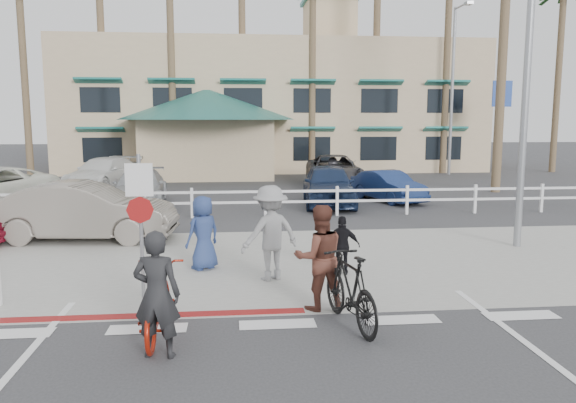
{
  "coord_description": "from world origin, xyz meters",
  "views": [
    {
      "loc": [
        -0.67,
        -7.8,
        3.19
      ],
      "look_at": [
        0.48,
        3.73,
        1.5
      ],
      "focal_mm": 35.0,
      "sensor_mm": 36.0,
      "label": 1
    }
  ],
  "objects": [
    {
      "name": "ground",
      "position": [
        0.0,
        0.0,
        0.0
      ],
      "size": [
        140.0,
        140.0,
        0.0
      ],
      "primitive_type": "plane",
      "color": "#333335"
    },
    {
      "name": "sidewalk_plaza",
      "position": [
        0.0,
        4.5,
        0.01
      ],
      "size": [
        22.0,
        7.0,
        0.01
      ],
      "primitive_type": "cube",
      "color": "gray",
      "rests_on": "ground"
    },
    {
      "name": "cross_street",
      "position": [
        0.0,
        8.5,
        0.0
      ],
      "size": [
        40.0,
        5.0,
        0.01
      ],
      "primitive_type": "cube",
      "color": "#333335",
      "rests_on": "ground"
    },
    {
      "name": "parking_lot",
      "position": [
        0.0,
        18.0,
        0.0
      ],
      "size": [
        50.0,
        16.0,
        0.01
      ],
      "primitive_type": "cube",
      "color": "#333335",
      "rests_on": "ground"
    },
    {
      "name": "curb_red",
      "position": [
        -3.0,
        1.2,
        0.01
      ],
      "size": [
        7.0,
        0.25,
        0.02
      ],
      "primitive_type": "cube",
      "color": "maroon",
      "rests_on": "ground"
    },
    {
      "name": "rail_fence",
      "position": [
        0.5,
        10.5,
        0.5
      ],
      "size": [
        29.4,
        0.16,
        1.0
      ],
      "primitive_type": null,
      "color": "silver",
      "rests_on": "ground"
    },
    {
      "name": "building",
      "position": [
        2.0,
        31.0,
        5.65
      ],
      "size": [
        28.0,
        16.0,
        11.3
      ],
      "primitive_type": null,
      "color": "#C7AE88",
      "rests_on": "ground"
    },
    {
      "name": "sign_post",
      "position": [
        -2.3,
        2.2,
        1.45
      ],
      "size": [
        0.5,
        0.1,
        2.9
      ],
      "primitive_type": null,
      "color": "gray",
      "rests_on": "ground"
    },
    {
      "name": "streetlight_0",
      "position": [
        6.5,
        5.5,
        4.5
      ],
      "size": [
        0.6,
        2.0,
        9.0
      ],
      "primitive_type": null,
      "color": "gray",
      "rests_on": "ground"
    },
    {
      "name": "streetlight_1",
      "position": [
        12.0,
        24.0,
        4.75
      ],
      "size": [
        0.6,
        2.0,
        9.5
      ],
      "primitive_type": null,
      "color": "gray",
      "rests_on": "ground"
    },
    {
      "name": "info_sign",
      "position": [
        14.0,
        22.0,
        2.8
      ],
      "size": [
        1.2,
        0.16,
        5.6
      ],
      "primitive_type": null,
      "color": "navy",
      "rests_on": "ground"
    },
    {
      "name": "palm_1",
      "position": [
        -12.0,
        25.0,
        6.5
      ],
      "size": [
        4.0,
        4.0,
        13.0
      ],
      "primitive_type": null,
      "color": "#163A17",
      "rests_on": "ground"
    },
    {
      "name": "palm_2",
      "position": [
        -8.0,
        26.0,
        8.0
      ],
      "size": [
        4.0,
        4.0,
        16.0
      ],
      "primitive_type": null,
      "color": "#163A17",
      "rests_on": "ground"
    },
    {
      "name": "palm_3",
      "position": [
        -4.0,
        25.0,
        7.0
      ],
      "size": [
        4.0,
        4.0,
        14.0
      ],
      "primitive_type": null,
      "color": "#163A17",
      "rests_on": "ground"
    },
    {
      "name": "palm_4",
      "position": [
        0.0,
        26.0,
        7.5
      ],
      "size": [
        4.0,
        4.0,
        15.0
      ],
      "primitive_type": null,
      "color": "#163A17",
      "rests_on": "ground"
    },
    {
      "name": "palm_5",
      "position": [
        4.0,
        25.0,
        6.5
      ],
      "size": [
        4.0,
        4.0,
        13.0
      ],
      "primitive_type": null,
      "color": "#163A17",
      "rests_on": "ground"
    },
    {
      "name": "palm_6",
      "position": [
        8.0,
        26.0,
        8.5
      ],
      "size": [
        4.0,
        4.0,
        17.0
      ],
      "primitive_type": null,
      "color": "#163A17",
      "rests_on": "ground"
    },
    {
      "name": "palm_7",
      "position": [
        12.0,
        25.0,
        7.0
      ],
      "size": [
        4.0,
        4.0,
        14.0
      ],
      "primitive_type": null,
      "color": "#163A17",
      "rests_on": "ground"
    },
    {
      "name": "palm_8",
      "position": [
        16.0,
        26.0,
        7.5
      ],
      "size": [
        4.0,
        4.0,
        15.0
      ],
      "primitive_type": null,
      "color": "#163A17",
      "rests_on": "ground"
    },
    {
      "name": "palm_9",
      "position": [
        19.0,
        25.0,
        6.5
      ],
      "size": [
        4.0,
        4.0,
        13.0
      ],
      "primitive_type": null,
      "color": "#163A17",
      "rests_on": "ground"
    },
    {
      "name": "palm_11",
      "position": [
        11.0,
        16.0,
        7.0
      ],
      "size": [
        4.0,
        4.0,
        14.0
      ],
      "primitive_type": null,
      "color": "#163A17",
      "rests_on": "ground"
    },
    {
      "name": "bike_red",
      "position": [
        -1.81,
        0.31,
        0.52
      ],
      "size": [
        0.74,
        2.0,
        1.04
      ],
      "primitive_type": "imported",
      "rotation": [
        0.0,
        0.0,
        3.12
      ],
      "color": "maroon",
      "rests_on": "ground"
    },
    {
      "name": "rider_red",
      "position": [
        -1.7,
        -0.42,
        0.88
      ],
      "size": [
        0.7,
        0.53,
        1.75
      ],
      "primitive_type": "imported",
      "rotation": [
        0.0,
        0.0,
        2.96
      ],
      "color": "black",
      "rests_on": "ground"
    },
    {
      "name": "bike_black",
      "position": [
        1.12,
        0.45,
        0.59
      ],
      "size": [
        0.94,
        2.04,
        1.18
      ],
      "primitive_type": "imported",
      "rotation": [
        0.0,
        0.0,
        3.34
      ],
      "color": "black",
      "rests_on": "ground"
    },
    {
      "name": "rider_black",
      "position": [
        0.77,
        1.3,
        0.9
      ],
      "size": [
        0.94,
        0.77,
        1.79
      ],
      "primitive_type": "imported",
      "rotation": [
        0.0,
        0.0,
        3.25
      ],
      "color": "#592E23",
      "rests_on": "ground"
    },
    {
      "name": "pedestrian_a",
      "position": [
        0.06,
        3.13,
        0.96
      ],
      "size": [
        1.42,
        1.16,
        1.91
      ],
      "primitive_type": "imported",
      "rotation": [
        0.0,
        0.0,
        3.57
      ],
      "color": "gray",
      "rests_on": "ground"
    },
    {
      "name": "pedestrian_child",
      "position": [
        1.57,
        3.36,
        0.62
      ],
      "size": [
        0.77,
        0.43,
        1.23
      ],
      "primitive_type": "imported",
      "rotation": [
        0.0,
        0.0,
        2.96
      ],
      "color": "black",
      "rests_on": "ground"
    },
    {
      "name": "pedestrian_b",
      "position": [
        -1.31,
        4.07,
        0.8
      ],
      "size": [
        0.93,
        0.88,
        1.6
      ],
      "primitive_type": "imported",
      "rotation": [
        0.0,
        0.0,
        3.79
      ],
      "color": "navy",
      "rests_on": "ground"
    },
    {
      "name": "car_white_sedan",
      "position": [
        -4.59,
        7.35,
        0.78
      ],
      "size": [
        4.87,
        2.06,
        1.56
      ],
      "primitive_type": "imported",
      "rotation": [
        0.0,
        0.0,
        1.48
      ],
      "color": "slate",
      "rests_on": "ground"
    },
    {
      "name": "lot_car_1",
      "position": [
        -4.16,
        13.62,
        0.66
      ],
      "size": [
        2.09,
        4.62,
        1.31
      ],
      "primitive_type": "imported",
      "rotation": [
        0.0,
        0.0,
        0.06
      ],
      "color": "gray",
      "rests_on": "ground"
    },
    {
      "name": "lot_car_2",
      "position": [
        2.91,
        12.84,
        0.77
      ],
      "size": [
        2.23,
        4.69,
        1.55
      ],
      "primitive_type": "imported",
      "rotation": [
        0.0,
        0.0,
        -0.09
      ],
      "color": "#182747",
      "rests_on": "ground"
    },
    {
      "name": "lot_car_3",
      "position": [
        5.44,
        13.65,
        0.6
      ],
      "size": [
        2.43,
        3.87,
        1.2
      ],
      "primitive_type": "imported",
      "rotation": [
        0.0,
        0.0,
        0.34
      ],
      "color": "navy",
      "rests_on": "ground"
    },
    {
      "name": "lot_car_4",
      "position": [
        -6.7,
        19.09,
        0.72
      ],
      "size": [
        3.36,
        5.3,
        1.43
      ],
      "primitive_type": "imported",
      "rotation": [
        0.0,
        0.0,
        -0.3
      ],
      "color": "silver",
      "rests_on": "ground"
    },
    {
      "name": "lot_car_5",
      "position": [
        4.22,
        18.97,
        0.75
      ],
      "size": [
        2.95,
        5.6,
        1.5
      ],
      "primitive_type": "imported",
      "rotation": [
        0.0,
        0.0,
        -0.09
      ],
      "color": "#2F2E32",
      "rests_on": "ground"
    }
  ]
}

